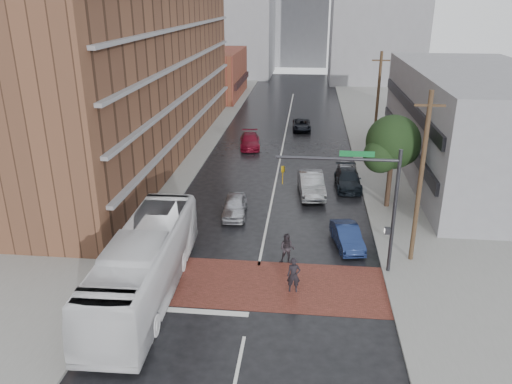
% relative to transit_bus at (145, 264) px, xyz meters
% --- Properties ---
extents(ground, '(160.00, 160.00, 0.00)m').
position_rel_transit_bus_xyz_m(ground, '(5.50, 1.00, -1.77)').
color(ground, black).
rests_on(ground, ground).
extents(crosswalk, '(14.00, 5.00, 0.02)m').
position_rel_transit_bus_xyz_m(crosswalk, '(5.50, 1.50, -1.76)').
color(crosswalk, brown).
rests_on(crosswalk, ground).
extents(sidewalk_west, '(9.00, 90.00, 0.15)m').
position_rel_transit_bus_xyz_m(sidewalk_west, '(-6.00, 26.00, -1.70)').
color(sidewalk_west, gray).
rests_on(sidewalk_west, ground).
extents(sidewalk_east, '(9.00, 90.00, 0.15)m').
position_rel_transit_bus_xyz_m(sidewalk_east, '(17.00, 26.00, -1.70)').
color(sidewalk_east, gray).
rests_on(sidewalk_east, ground).
extents(apartment_block, '(10.00, 44.00, 28.00)m').
position_rel_transit_bus_xyz_m(apartment_block, '(-8.50, 25.00, 12.23)').
color(apartment_block, brown).
rests_on(apartment_block, ground).
extents(storefront_west, '(8.00, 16.00, 7.00)m').
position_rel_transit_bus_xyz_m(storefront_west, '(-6.50, 55.00, 1.73)').
color(storefront_west, brown).
rests_on(storefront_west, ground).
extents(building_east, '(11.00, 26.00, 9.00)m').
position_rel_transit_bus_xyz_m(building_east, '(22.00, 21.00, 2.73)').
color(building_east, gray).
rests_on(building_east, ground).
extents(distant_tower_center, '(12.00, 10.00, 24.00)m').
position_rel_transit_bus_xyz_m(distant_tower_center, '(5.50, 96.00, 10.23)').
color(distant_tower_center, gray).
rests_on(distant_tower_center, ground).
extents(street_tree, '(4.20, 4.10, 6.90)m').
position_rel_transit_bus_xyz_m(street_tree, '(14.02, 13.03, 2.96)').
color(street_tree, '#332319').
rests_on(street_tree, ground).
extents(signal_mast, '(6.50, 0.30, 7.20)m').
position_rel_transit_bus_xyz_m(signal_mast, '(11.35, 3.50, 2.96)').
color(signal_mast, '#2D2D33').
rests_on(signal_mast, ground).
extents(utility_pole_near, '(1.60, 0.26, 10.00)m').
position_rel_transit_bus_xyz_m(utility_pole_near, '(14.30, 5.00, 3.37)').
color(utility_pole_near, '#473321').
rests_on(utility_pole_near, ground).
extents(utility_pole_far, '(1.60, 0.26, 10.00)m').
position_rel_transit_bus_xyz_m(utility_pole_far, '(14.30, 25.00, 3.37)').
color(utility_pole_far, '#473321').
rests_on(utility_pole_far, ground).
extents(transit_bus, '(3.33, 12.79, 3.54)m').
position_rel_transit_bus_xyz_m(transit_bus, '(0.00, 0.00, 0.00)').
color(transit_bus, white).
rests_on(transit_bus, ground).
extents(pedestrian_a, '(0.73, 0.51, 1.93)m').
position_rel_transit_bus_xyz_m(pedestrian_a, '(7.58, 1.03, -0.81)').
color(pedestrian_a, black).
rests_on(pedestrian_a, ground).
extents(pedestrian_b, '(0.97, 0.79, 1.84)m').
position_rel_transit_bus_xyz_m(pedestrian_b, '(7.10, 4.00, -0.85)').
color(pedestrian_b, '#262025').
rests_on(pedestrian_b, ground).
extents(car_travel_a, '(1.94, 4.22, 1.40)m').
position_rel_transit_bus_xyz_m(car_travel_a, '(3.09, 10.43, -1.07)').
color(car_travel_a, '#AFB0B7').
rests_on(car_travel_a, ground).
extents(car_travel_b, '(2.37, 5.40, 1.72)m').
position_rel_transit_bus_xyz_m(car_travel_b, '(8.45, 15.10, -0.91)').
color(car_travel_b, '#919598').
rests_on(car_travel_b, ground).
extents(car_travel_c, '(2.57, 5.05, 1.41)m').
position_rel_transit_bus_xyz_m(car_travel_c, '(2.15, 27.65, -1.07)').
color(car_travel_c, maroon).
rests_on(car_travel_c, ground).
extents(suv_travel, '(2.25, 4.50, 1.22)m').
position_rel_transit_bus_xyz_m(suv_travel, '(7.30, 35.48, -1.16)').
color(suv_travel, black).
rests_on(suv_travel, ground).
extents(car_parked_near, '(2.11, 4.23, 1.33)m').
position_rel_transit_bus_xyz_m(car_parked_near, '(10.70, 6.52, -1.11)').
color(car_parked_near, '#15234B').
rests_on(car_parked_near, ground).
extents(car_parked_mid, '(2.12, 4.91, 1.41)m').
position_rel_transit_bus_xyz_m(car_parked_mid, '(11.41, 16.98, -1.07)').
color(car_parked_mid, black).
rests_on(car_parked_mid, ground).
extents(car_parked_far, '(1.84, 3.92, 1.30)m').
position_rel_transit_bus_xyz_m(car_parked_far, '(11.33, 19.17, -1.12)').
color(car_parked_far, '#B2B4BA').
rests_on(car_parked_far, ground).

